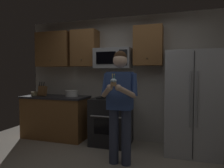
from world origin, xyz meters
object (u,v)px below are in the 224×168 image
oven_range (111,121)px  refrigerator (192,103)px  microwave (113,58)px  person (120,101)px  cupcake (114,82)px  bowl_small_colored (35,93)px  bowl_large_white (72,93)px  knife_block (42,91)px

oven_range → refrigerator: refrigerator is taller
oven_range → microwave: bearing=90.0°
microwave → person: bearing=-67.2°
refrigerator → person: size_ratio=1.02×
oven_range → refrigerator: (1.50, -0.04, 0.44)m
cupcake → bowl_small_colored: bearing=151.7°
oven_range → bowl_small_colored: 1.90m
microwave → bowl_large_white: size_ratio=2.64×
oven_range → knife_block: (-1.59, -0.03, 0.57)m
refrigerator → cupcake: size_ratio=10.35×
refrigerator → bowl_small_colored: refrigerator is taller
bowl_large_white → cupcake: size_ratio=1.61×
microwave → bowl_small_colored: size_ratio=4.33×
bowl_large_white → cupcake: cupcake is taller
refrigerator → cupcake: refrigerator is taller
refrigerator → knife_block: (-3.09, 0.01, 0.13)m
refrigerator → knife_block: bearing=179.8°
knife_block → person: size_ratio=0.18×
microwave → refrigerator: microwave is taller
microwave → bowl_small_colored: microwave is taller
oven_range → refrigerator: 1.56m
oven_range → bowl_large_white: (-0.93, 0.07, 0.53)m
cupcake → bowl_large_white: bearing=136.8°
microwave → cupcake: size_ratio=4.26×
oven_range → cupcake: cupcake is taller
oven_range → bowl_small_colored: (-1.83, 0.02, 0.50)m
knife_block → person: bearing=-22.4°
oven_range → refrigerator: size_ratio=0.52×
knife_block → person: 2.17m
knife_block → bowl_large_white: bearing=8.3°
refrigerator → bowl_small_colored: (-3.33, 0.06, 0.06)m
oven_range → person: bearing=-64.4°
oven_range → cupcake: 1.50m
bowl_small_colored → knife_block: bearing=-12.3°
bowl_small_colored → cupcake: cupcake is taller
oven_range → microwave: (0.00, 0.12, 1.26)m
knife_block → bowl_large_white: (0.67, 0.10, -0.05)m
knife_block → cupcake: size_ratio=1.84×
cupcake → oven_range: bearing=109.1°
person → knife_block: bearing=157.6°
oven_range → knife_block: size_ratio=2.91×
oven_range → bowl_small_colored: bowl_small_colored is taller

